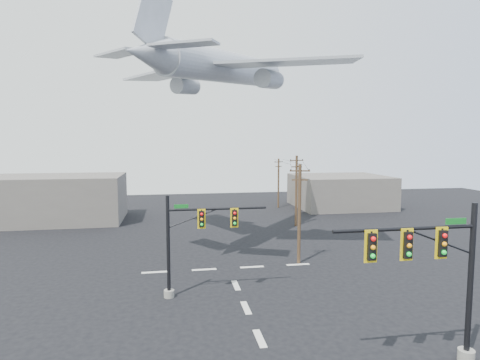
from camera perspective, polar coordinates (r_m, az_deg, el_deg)
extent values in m
plane|color=black|center=(22.99, 2.82, -21.60)|extent=(120.00, 120.00, 0.00)
cube|color=beige|center=(22.98, 2.82, -21.57)|extent=(0.40, 2.00, 0.01)
cube|color=beige|center=(26.53, 0.86, -17.70)|extent=(0.40, 2.00, 0.01)
cube|color=beige|center=(30.19, -0.58, -14.75)|extent=(0.40, 2.00, 0.01)
cube|color=beige|center=(33.67, -12.10, -12.70)|extent=(2.00, 0.40, 0.01)
cube|color=beige|center=(33.72, -5.12, -12.56)|extent=(2.00, 0.40, 0.01)
cube|color=beige|center=(34.25, 1.72, -12.25)|extent=(2.00, 0.40, 0.01)
cube|color=beige|center=(35.23, 8.25, -11.80)|extent=(2.00, 0.40, 0.01)
cylinder|color=gray|center=(23.57, 29.48, -20.87)|extent=(0.77, 0.77, 0.55)
cylinder|color=black|center=(22.26, 29.93, -12.60)|extent=(0.26, 0.26, 7.66)
cylinder|color=black|center=(19.59, 22.47, -6.42)|extent=(6.90, 0.18, 0.18)
cylinder|color=black|center=(20.68, 26.49, -7.83)|extent=(3.69, 0.09, 0.09)
cube|color=black|center=(20.56, 26.76, -8.01)|extent=(0.37, 0.33, 1.20)
cube|color=yellow|center=(20.58, 26.72, -8.00)|extent=(0.60, 0.04, 1.48)
sphere|color=#FC0E0E|center=(20.33, 27.12, -7.07)|extent=(0.22, 0.22, 0.22)
sphere|color=orange|center=(20.42, 27.07, -8.12)|extent=(0.22, 0.22, 0.22)
sphere|color=#0DD131|center=(20.51, 27.02, -9.16)|extent=(0.22, 0.22, 0.22)
cube|color=black|center=(19.60, 22.65, -8.49)|extent=(0.37, 0.33, 1.20)
cube|color=yellow|center=(19.62, 22.62, -8.47)|extent=(0.60, 0.04, 1.48)
sphere|color=#FC0E0E|center=(19.36, 22.99, -7.51)|extent=(0.22, 0.22, 0.22)
sphere|color=orange|center=(19.45, 22.95, -8.61)|extent=(0.22, 0.22, 0.22)
sphere|color=#0DD131|center=(19.54, 22.90, -9.70)|extent=(0.22, 0.22, 0.22)
cube|color=black|center=(18.75, 18.14, -8.96)|extent=(0.37, 0.33, 1.20)
cube|color=yellow|center=(18.77, 18.11, -8.95)|extent=(0.60, 0.04, 1.48)
sphere|color=#FC0E0E|center=(18.50, 18.45, -7.95)|extent=(0.22, 0.22, 0.22)
sphere|color=orange|center=(18.59, 18.41, -9.10)|extent=(0.22, 0.22, 0.22)
sphere|color=#0DD131|center=(18.69, 18.37, -10.23)|extent=(0.22, 0.22, 0.22)
cube|color=#0D601A|center=(20.89, 28.35, -5.18)|extent=(1.04, 0.04, 0.28)
cylinder|color=gray|center=(28.46, -10.05, -15.62)|extent=(0.69, 0.69, 0.49)
cylinder|color=black|center=(27.47, -10.17, -9.34)|extent=(0.24, 0.24, 6.93)
cylinder|color=black|center=(27.11, -3.18, -4.11)|extent=(6.66, 0.16, 0.16)
cylinder|color=black|center=(27.08, -6.69, -5.43)|extent=(3.54, 0.08, 0.08)
cube|color=black|center=(26.98, -5.49, -5.52)|extent=(0.34, 0.30, 1.09)
cube|color=yellow|center=(27.00, -5.50, -5.52)|extent=(0.54, 0.04, 1.34)
sphere|color=#FC0E0E|center=(26.75, -5.47, -4.86)|extent=(0.20, 0.20, 0.20)
sphere|color=orange|center=(26.81, -5.47, -5.59)|extent=(0.20, 0.20, 0.20)
sphere|color=#0DD131|center=(26.88, -5.46, -6.32)|extent=(0.20, 0.20, 0.20)
cube|color=black|center=(27.22, -0.80, -5.40)|extent=(0.34, 0.30, 1.09)
cube|color=yellow|center=(27.24, -0.81, -5.39)|extent=(0.54, 0.04, 1.34)
sphere|color=#FC0E0E|center=(27.00, -0.75, -4.74)|extent=(0.20, 0.20, 0.20)
sphere|color=orange|center=(27.06, -0.75, -5.46)|extent=(0.20, 0.20, 0.20)
sphere|color=#0DD131|center=(27.13, -0.75, -6.18)|extent=(0.20, 0.20, 0.20)
cube|color=#0D601A|center=(26.85, -8.36, -3.72)|extent=(0.94, 0.04, 0.26)
cylinder|color=#4D3421|center=(34.57, 8.43, -4.85)|extent=(0.29, 0.29, 8.55)
cube|color=#4D3421|center=(34.10, 8.52, 1.29)|extent=(1.70, 0.47, 0.11)
cube|color=#4D3421|center=(34.17, 8.50, 0.02)|extent=(1.33, 0.39, 0.11)
cylinder|color=black|center=(34.02, 7.25, 1.46)|extent=(0.10, 0.10, 0.11)
cylinder|color=black|center=(34.10, 8.52, 1.45)|extent=(0.10, 0.10, 0.11)
cylinder|color=black|center=(34.19, 9.79, 1.44)|extent=(0.10, 0.10, 0.11)
cylinder|color=#4D3421|center=(49.78, 8.01, -1.56)|extent=(0.29, 0.29, 8.72)
cube|color=#4D3421|center=(49.45, 8.07, 2.78)|extent=(1.76, 0.34, 0.12)
cube|color=#4D3421|center=(49.50, 8.05, 1.87)|extent=(1.38, 0.29, 0.12)
cylinder|color=black|center=(49.12, 7.24, 2.89)|extent=(0.10, 0.10, 0.12)
cylinder|color=black|center=(49.45, 8.07, 2.89)|extent=(0.10, 0.10, 0.12)
cylinder|color=black|center=(49.78, 8.89, 2.90)|extent=(0.10, 0.10, 0.12)
cylinder|color=#4D3421|center=(63.27, 5.49, -0.46)|extent=(0.26, 0.26, 7.76)
cube|color=#4D3421|center=(63.00, 5.52, 2.57)|extent=(1.50, 0.73, 0.11)
cube|color=#4D3421|center=(63.05, 5.51, 1.93)|extent=(1.17, 0.59, 0.11)
cylinder|color=black|center=(62.56, 5.02, 2.64)|extent=(0.09, 0.09, 0.11)
cylinder|color=black|center=(63.00, 5.52, 2.65)|extent=(0.09, 0.09, 0.11)
cylinder|color=black|center=(63.45, 6.02, 2.67)|extent=(0.09, 0.09, 0.11)
cylinder|color=black|center=(41.55, 7.24, 2.10)|extent=(4.43, 14.75, 0.03)
cylinder|color=black|center=(56.01, 5.91, 2.62)|extent=(1.55, 13.67, 0.03)
cylinder|color=black|center=(42.02, 9.25, 2.11)|extent=(4.48, 14.75, 0.03)
cylinder|color=black|center=(56.43, 7.36, 2.62)|extent=(1.40, 13.67, 0.03)
cylinder|color=#A8ACB4|center=(40.58, -1.87, 15.74)|extent=(14.22, 16.90, 4.41)
cone|color=#A8ACB4|center=(50.90, 4.96, 14.62)|extent=(5.11, 5.34, 3.32)
cone|color=#A8ACB4|center=(31.18, -13.20, 17.11)|extent=(4.86, 5.14, 3.01)
cube|color=#A8ACB4|center=(43.26, -10.74, 14.51)|extent=(9.29, 12.84, 0.55)
cube|color=#A8ACB4|center=(36.44, 6.60, 16.28)|extent=(12.88, 6.94, 0.55)
cylinder|color=#A8ACB4|center=(42.56, -7.77, 13.12)|extent=(3.27, 3.51, 1.91)
cylinder|color=#A8ACB4|center=(37.83, 4.16, 14.12)|extent=(3.27, 3.51, 1.91)
cube|color=#A8ACB4|center=(32.50, -12.25, 21.90)|extent=(2.96, 3.67, 5.47)
cube|color=#A8ACB4|center=(33.64, -16.63, 16.88)|extent=(4.48, 5.01, 0.32)
cube|color=#A8ACB4|center=(29.80, -7.98, 18.57)|extent=(5.14, 3.77, 0.32)
cube|color=#605A55|center=(57.60, -25.26, -2.44)|extent=(18.00, 10.00, 6.00)
cube|color=#605A55|center=(66.03, 14.03, -1.55)|extent=(14.00, 12.00, 5.00)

